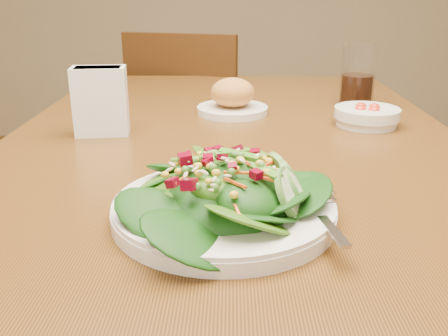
# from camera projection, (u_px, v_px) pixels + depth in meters

# --- Properties ---
(dining_table) EXTENTS (0.90, 1.40, 0.75)m
(dining_table) POSITION_uv_depth(u_px,v_px,m) (233.00, 187.00, 1.00)
(dining_table) COLOR brown
(dining_table) RESTS_ON ground_plane
(chair_far) EXTENTS (0.49, 0.49, 0.88)m
(chair_far) POSITION_uv_depth(u_px,v_px,m) (193.00, 145.00, 1.86)
(chair_far) COLOR #321708
(chair_far) RESTS_ON ground_plane
(salad_plate) EXTENTS (0.29, 0.29, 0.08)m
(salad_plate) POSITION_uv_depth(u_px,v_px,m) (232.00, 196.00, 0.63)
(salad_plate) COLOR white
(salad_plate) RESTS_ON dining_table
(bread_plate) EXTENTS (0.16, 0.16, 0.08)m
(bread_plate) POSITION_uv_depth(u_px,v_px,m) (232.00, 99.00, 1.14)
(bread_plate) COLOR white
(bread_plate) RESTS_ON dining_table
(tomato_bowl) EXTENTS (0.14, 0.14, 0.04)m
(tomato_bowl) POSITION_uv_depth(u_px,v_px,m) (367.00, 116.00, 1.05)
(tomato_bowl) COLOR white
(tomato_bowl) RESTS_ON dining_table
(drinking_glass) EXTENTS (0.08, 0.08, 0.15)m
(drinking_glass) POSITION_uv_depth(u_px,v_px,m) (357.00, 79.00, 1.22)
(drinking_glass) COLOR silver
(drinking_glass) RESTS_ON dining_table
(napkin_holder) EXTENTS (0.11, 0.07, 0.13)m
(napkin_holder) POSITION_uv_depth(u_px,v_px,m) (100.00, 99.00, 0.97)
(napkin_holder) COLOR white
(napkin_holder) RESTS_ON dining_table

